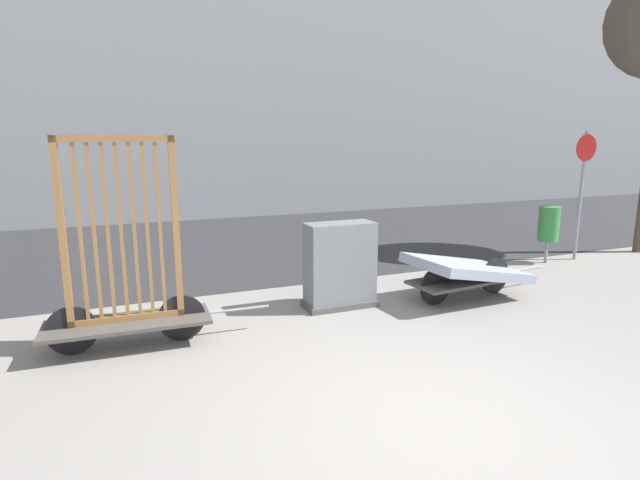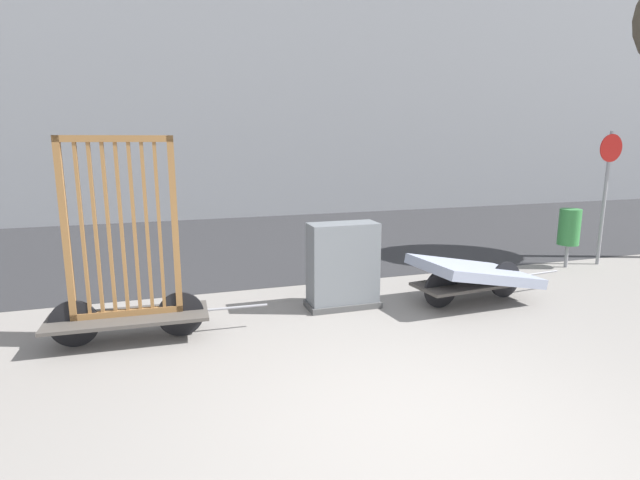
{
  "view_description": "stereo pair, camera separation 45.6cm",
  "coord_description": "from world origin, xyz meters",
  "views": [
    {
      "loc": [
        -2.24,
        -3.01,
        2.23
      ],
      "look_at": [
        0.0,
        2.52,
        1.02
      ],
      "focal_mm": 28.0,
      "sensor_mm": 36.0,
      "label": 1
    },
    {
      "loc": [
        -1.81,
        -3.16,
        2.23
      ],
      "look_at": [
        0.0,
        2.52,
        1.02
      ],
      "focal_mm": 28.0,
      "sensor_mm": 36.0,
      "label": 2
    }
  ],
  "objects": [
    {
      "name": "trash_bin",
      "position": [
        4.95,
        3.68,
        0.71
      ],
      "size": [
        0.36,
        0.36,
        1.04
      ],
      "color": "gray",
      "rests_on": "ground_plane"
    },
    {
      "name": "utility_cabinet",
      "position": [
        0.44,
        2.88,
        0.53
      ],
      "size": [
        0.98,
        0.46,
        1.15
      ],
      "color": "#4C4C4C",
      "rests_on": "ground_plane"
    },
    {
      "name": "sign_post",
      "position": [
        5.67,
        3.67,
        1.5
      ],
      "size": [
        0.48,
        0.06,
        2.37
      ],
      "color": "gray",
      "rests_on": "ground_plane"
    },
    {
      "name": "road_strip",
      "position": [
        0.0,
        7.58,
        0.0
      ],
      "size": [
        56.0,
        7.09,
        0.01
      ],
      "color": "#2D2D30",
      "rests_on": "ground_plane"
    },
    {
      "name": "bike_cart_with_mattress",
      "position": [
        2.25,
        2.52,
        0.41
      ],
      "size": [
        2.44,
        1.22,
        0.66
      ],
      "rotation": [
        0.0,
        0.0,
        0.1
      ],
      "color": "#4C4742",
      "rests_on": "ground_plane"
    },
    {
      "name": "ground_plane",
      "position": [
        0.0,
        0.0,
        0.0
      ],
      "size": [
        60.0,
        60.0,
        0.0
      ],
      "primitive_type": "plane",
      "color": "gray"
    },
    {
      "name": "bike_cart_with_bedframe",
      "position": [
        -2.24,
        2.51,
        0.74
      ],
      "size": [
        2.43,
        0.69,
        2.27
      ],
      "rotation": [
        0.0,
        0.0,
        -0.03
      ],
      "color": "#4C4742",
      "rests_on": "ground_plane"
    }
  ]
}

